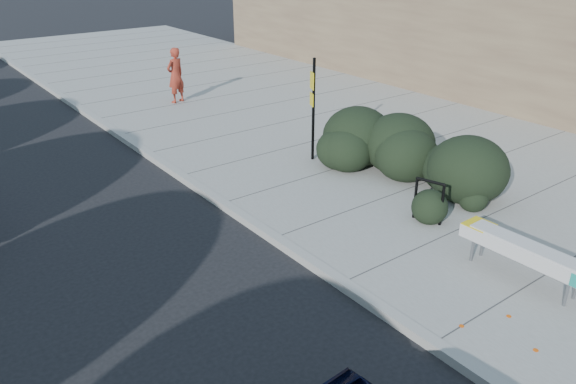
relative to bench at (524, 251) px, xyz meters
name	(u,v)px	position (x,y,z in m)	size (l,w,h in m)	color
ground	(344,289)	(-2.50, 1.78, -0.71)	(120.00, 120.00, 0.00)	black
sidewalk_near	(370,143)	(3.10, 6.78, -0.63)	(11.20, 50.00, 0.15)	gray
curb_near	(203,190)	(-2.50, 6.78, -0.62)	(0.22, 50.00, 0.17)	#9E9E99
bench	(524,251)	(0.00, 0.00, 0.00)	(0.51, 2.36, 0.70)	gray
bike_rack	(429,197)	(0.42, 2.43, 0.01)	(0.23, 0.62, 0.94)	black
sign_post	(313,104)	(0.79, 6.68, 0.97)	(0.16, 0.29, 2.71)	black
hedge	(398,150)	(1.46, 4.28, 0.26)	(2.18, 4.36, 1.63)	black
pedestrian	(176,75)	(0.54, 14.02, 0.41)	(0.71, 0.47, 1.94)	maroon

